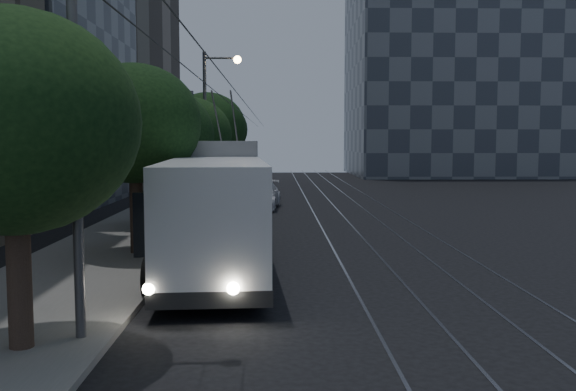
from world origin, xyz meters
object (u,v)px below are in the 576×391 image
at_px(car_white_d, 243,181).
at_px(streetlamp_far, 212,114).
at_px(streetlamp_near, 95,67).
at_px(car_white_c, 262,187).
at_px(car_white_a, 250,198).
at_px(pickup_silver, 237,209).
at_px(trolleybus, 218,209).
at_px(car_white_b, 259,195).

relative_size(car_white_d, streetlamp_far, 0.50).
relative_size(streetlamp_near, streetlamp_far, 0.98).
distance_m(car_white_c, car_white_d, 4.80).
height_order(car_white_d, streetlamp_far, streetlamp_far).
bearing_deg(streetlamp_near, car_white_a, 85.23).
bearing_deg(streetlamp_near, car_white_c, 85.63).
distance_m(pickup_silver, car_white_c, 16.26).
xyz_separation_m(trolleybus, pickup_silver, (0.10, 8.82, -0.99)).
distance_m(car_white_a, car_white_c, 8.89).
distance_m(car_white_b, car_white_c, 8.37).
bearing_deg(car_white_b, pickup_silver, -91.02).
relative_size(car_white_a, streetlamp_far, 0.44).
distance_m(car_white_b, streetlamp_near, 25.01).
bearing_deg(car_white_b, car_white_d, 101.79).
distance_m(car_white_c, streetlamp_far, 9.85).
bearing_deg(car_white_d, streetlamp_near, -75.33).
bearing_deg(car_white_d, car_white_c, -55.16).
bearing_deg(car_white_c, streetlamp_far, -114.95).
bearing_deg(streetlamp_far, pickup_silver, -76.94).
relative_size(trolleybus, streetlamp_near, 1.51).
xyz_separation_m(car_white_b, streetlamp_near, (-2.51, -24.47, 4.54)).
xyz_separation_m(car_white_d, streetlamp_near, (-0.97, -37.39, 4.56)).
height_order(trolleybus, car_white_a, trolleybus).
relative_size(car_white_c, car_white_d, 0.89).
relative_size(pickup_silver, streetlamp_far, 0.66).
height_order(trolleybus, streetlamp_far, streetlamp_far).
distance_m(pickup_silver, streetlamp_far, 9.48).
relative_size(car_white_a, car_white_b, 0.74).
relative_size(pickup_silver, streetlamp_near, 0.67).
distance_m(car_white_a, streetlamp_near, 24.50).
relative_size(car_white_b, streetlamp_far, 0.60).
height_order(car_white_a, car_white_d, car_white_d).
height_order(pickup_silver, streetlamp_far, streetlamp_far).
bearing_deg(car_white_c, car_white_b, -96.66).
height_order(trolleybus, car_white_b, trolleybus).
height_order(trolleybus, car_white_c, trolleybus).
relative_size(trolleybus, car_white_a, 3.32).
bearing_deg(car_white_d, streetlamp_far, -79.07).
height_order(streetlamp_near, streetlamp_far, streetlamp_far).
bearing_deg(pickup_silver, car_white_c, 89.02).
relative_size(car_white_a, car_white_c, 1.00).
bearing_deg(trolleybus, car_white_b, 83.29).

